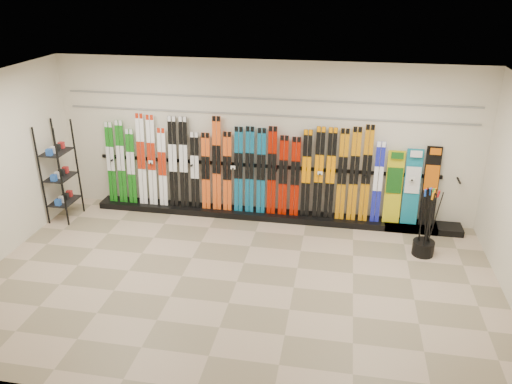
# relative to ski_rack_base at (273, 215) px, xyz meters

# --- Properties ---
(floor) EXTENTS (8.00, 8.00, 0.00)m
(floor) POSITION_rel_ski_rack_base_xyz_m (-0.22, -2.28, -0.06)
(floor) COLOR gray
(floor) RESTS_ON ground
(back_wall) EXTENTS (8.00, 0.00, 8.00)m
(back_wall) POSITION_rel_ski_rack_base_xyz_m (-0.22, 0.22, 1.44)
(back_wall) COLOR beige
(back_wall) RESTS_ON floor
(ceiling) EXTENTS (8.00, 8.00, 0.00)m
(ceiling) POSITION_rel_ski_rack_base_xyz_m (-0.22, -2.28, 2.94)
(ceiling) COLOR silver
(ceiling) RESTS_ON back_wall
(ski_rack_base) EXTENTS (8.00, 0.40, 0.12)m
(ski_rack_base) POSITION_rel_ski_rack_base_xyz_m (0.00, 0.00, 0.00)
(ski_rack_base) COLOR black
(ski_rack_base) RESTS_ON floor
(skis) EXTENTS (5.37, 0.18, 1.84)m
(skis) POSITION_rel_ski_rack_base_xyz_m (-0.67, 0.03, 0.90)
(skis) COLOR #146A13
(skis) RESTS_ON ski_rack_base
(snowboards) EXTENTS (0.93, 0.23, 1.47)m
(snowboards) POSITION_rel_ski_rack_base_xyz_m (2.54, 0.07, 0.76)
(snowboards) COLOR gold
(snowboards) RESTS_ON ski_rack_base
(accessory_rack) EXTENTS (0.40, 0.60, 1.90)m
(accessory_rack) POSITION_rel_ski_rack_base_xyz_m (-3.97, -0.67, 0.89)
(accessory_rack) COLOR black
(accessory_rack) RESTS_ON floor
(pole_bin) EXTENTS (0.36, 0.36, 0.25)m
(pole_bin) POSITION_rel_ski_rack_base_xyz_m (2.71, -0.91, 0.07)
(pole_bin) COLOR black
(pole_bin) RESTS_ON floor
(ski_poles) EXTENTS (0.32, 0.26, 1.18)m
(ski_poles) POSITION_rel_ski_rack_base_xyz_m (2.72, -0.90, 0.55)
(ski_poles) COLOR black
(ski_poles) RESTS_ON pole_bin
(slatwall_rail_0) EXTENTS (7.60, 0.02, 0.03)m
(slatwall_rail_0) POSITION_rel_ski_rack_base_xyz_m (-0.22, 0.20, 1.94)
(slatwall_rail_0) COLOR gray
(slatwall_rail_0) RESTS_ON back_wall
(slatwall_rail_1) EXTENTS (7.60, 0.02, 0.03)m
(slatwall_rail_1) POSITION_rel_ski_rack_base_xyz_m (-0.22, 0.20, 2.24)
(slatwall_rail_1) COLOR gray
(slatwall_rail_1) RESTS_ON back_wall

